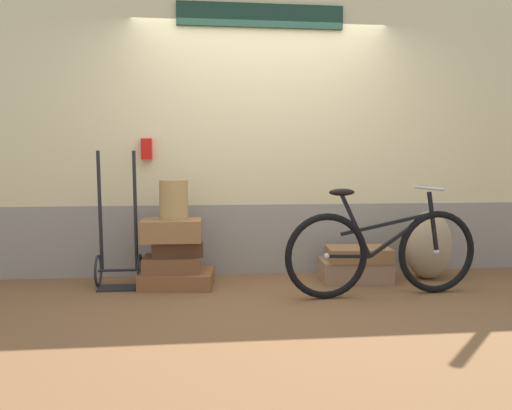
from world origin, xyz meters
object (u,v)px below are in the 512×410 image
(suitcase_5, at_px, (358,254))
(burlap_sack, at_px, (428,245))
(suitcase_1, at_px, (172,264))
(suitcase_0, at_px, (177,279))
(suitcase_4, at_px, (355,270))
(suitcase_2, at_px, (177,248))
(bicycle, at_px, (382,252))
(luggage_trolley, at_px, (118,256))
(wicker_basket, at_px, (174,200))
(suitcase_3, at_px, (172,230))

(suitcase_5, relative_size, burlap_sack, 0.89)
(suitcase_1, xyz_separation_m, burlap_sack, (2.45, 0.06, 0.12))
(suitcase_0, bearing_deg, suitcase_4, 6.99)
(suitcase_2, distance_m, bicycle, 1.82)
(suitcase_0, relative_size, suitcase_2, 1.43)
(luggage_trolley, bearing_deg, suitcase_4, -0.57)
(suitcase_1, relative_size, burlap_sack, 0.78)
(burlap_sack, bearing_deg, suitcase_2, -179.36)
(wicker_basket, xyz_separation_m, burlap_sack, (2.43, 0.03, -0.46))
(suitcase_2, height_order, burlap_sack, burlap_sack)
(suitcase_5, bearing_deg, wicker_basket, -175.86)
(wicker_basket, bearing_deg, suitcase_0, -25.67)
(suitcase_2, xyz_separation_m, luggage_trolley, (-0.53, 0.03, -0.07))
(wicker_basket, distance_m, luggage_trolley, 0.72)
(luggage_trolley, bearing_deg, suitcase_5, -1.28)
(suitcase_2, relative_size, suitcase_3, 0.85)
(wicker_basket, bearing_deg, suitcase_4, 0.65)
(suitcase_5, xyz_separation_m, burlap_sack, (0.71, 0.04, 0.06))
(suitcase_4, bearing_deg, suitcase_1, -174.22)
(suitcase_1, height_order, wicker_basket, wicker_basket)
(suitcase_4, bearing_deg, wicker_basket, -175.03)
(suitcase_5, relative_size, luggage_trolley, 0.48)
(suitcase_0, relative_size, wicker_basket, 1.82)
(suitcase_2, bearing_deg, suitcase_3, -149.78)
(suitcase_0, xyz_separation_m, suitcase_3, (-0.04, -0.01, 0.45))
(suitcase_1, distance_m, luggage_trolley, 0.49)
(suitcase_4, relative_size, luggage_trolley, 0.53)
(bicycle, bearing_deg, suitcase_5, 94.80)
(suitcase_3, height_order, burlap_sack, burlap_sack)
(wicker_basket, distance_m, bicycle, 1.89)
(suitcase_0, xyz_separation_m, luggage_trolley, (-0.53, 0.05, 0.21))
(suitcase_3, bearing_deg, suitcase_0, 16.04)
(suitcase_2, distance_m, suitcase_3, 0.18)
(suitcase_5, distance_m, burlap_sack, 0.71)
(suitcase_5, xyz_separation_m, luggage_trolley, (-2.23, 0.05, 0.02))
(suitcase_5, height_order, burlap_sack, burlap_sack)
(suitcase_2, bearing_deg, suitcase_1, -149.51)
(suitcase_5, bearing_deg, luggage_trolley, -176.86)
(suitcase_4, relative_size, wicker_basket, 1.84)
(suitcase_1, distance_m, suitcase_3, 0.31)
(suitcase_1, relative_size, suitcase_2, 1.13)
(suitcase_0, height_order, wicker_basket, wicker_basket)
(luggage_trolley, height_order, bicycle, luggage_trolley)
(suitcase_4, height_order, wicker_basket, wicker_basket)
(suitcase_3, xyz_separation_m, burlap_sack, (2.45, 0.06, -0.19))
(suitcase_3, xyz_separation_m, luggage_trolley, (-0.49, 0.06, -0.23))
(suitcase_2, bearing_deg, suitcase_5, -4.44)
(suitcase_1, distance_m, bicycle, 1.86)
(suitcase_3, bearing_deg, suitcase_5, 1.78)
(suitcase_5, bearing_deg, suitcase_2, -176.10)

